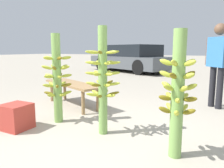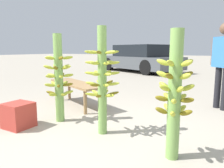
{
  "view_description": "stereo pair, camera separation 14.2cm",
  "coord_description": "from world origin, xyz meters",
  "px_view_note": "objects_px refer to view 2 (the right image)",
  "views": [
    {
      "loc": [
        1.4,
        -2.13,
        1.12
      ],
      "look_at": [
        0.03,
        0.5,
        0.65
      ],
      "focal_mm": 35.0,
      "sensor_mm": 36.0,
      "label": 1
    },
    {
      "loc": [
        1.52,
        -2.06,
        1.12
      ],
      "look_at": [
        0.03,
        0.5,
        0.65
      ],
      "focal_mm": 35.0,
      "sensor_mm": 36.0,
      "label": 2
    }
  ],
  "objects_px": {
    "banana_stalk_right": "(175,93)",
    "vendor_person": "(224,59)",
    "parked_car": "(139,59)",
    "market_bench": "(76,86)",
    "banana_stalk_left": "(59,78)",
    "produce_crate": "(18,115)",
    "banana_stalk_center": "(102,79)"
  },
  "relations": [
    {
      "from": "parked_car",
      "to": "banana_stalk_left",
      "type": "bearing_deg",
      "value": -142.34
    },
    {
      "from": "vendor_person",
      "to": "banana_stalk_left",
      "type": "bearing_deg",
      "value": -91.46
    },
    {
      "from": "vendor_person",
      "to": "banana_stalk_right",
      "type": "bearing_deg",
      "value": -52.28
    },
    {
      "from": "parked_car",
      "to": "market_bench",
      "type": "bearing_deg",
      "value": -143.72
    },
    {
      "from": "banana_stalk_left",
      "to": "market_bench",
      "type": "height_order",
      "value": "banana_stalk_left"
    },
    {
      "from": "banana_stalk_left",
      "to": "parked_car",
      "type": "relative_size",
      "value": 0.28
    },
    {
      "from": "banana_stalk_left",
      "to": "produce_crate",
      "type": "relative_size",
      "value": 3.76
    },
    {
      "from": "market_bench",
      "to": "banana_stalk_left",
      "type": "bearing_deg",
      "value": -42.1
    },
    {
      "from": "banana_stalk_right",
      "to": "vendor_person",
      "type": "bearing_deg",
      "value": 83.19
    },
    {
      "from": "banana_stalk_left",
      "to": "banana_stalk_center",
      "type": "relative_size",
      "value": 0.96
    },
    {
      "from": "vendor_person",
      "to": "banana_stalk_center",
      "type": "bearing_deg",
      "value": -76.08
    },
    {
      "from": "produce_crate",
      "to": "parked_car",
      "type": "bearing_deg",
      "value": 101.48
    },
    {
      "from": "banana_stalk_right",
      "to": "parked_car",
      "type": "height_order",
      "value": "parked_car"
    },
    {
      "from": "market_bench",
      "to": "parked_car",
      "type": "height_order",
      "value": "parked_car"
    },
    {
      "from": "banana_stalk_left",
      "to": "vendor_person",
      "type": "relative_size",
      "value": 0.85
    },
    {
      "from": "banana_stalk_center",
      "to": "banana_stalk_left",
      "type": "bearing_deg",
      "value": 173.69
    },
    {
      "from": "vendor_person",
      "to": "parked_car",
      "type": "relative_size",
      "value": 0.33
    },
    {
      "from": "market_bench",
      "to": "produce_crate",
      "type": "distance_m",
      "value": 1.42
    },
    {
      "from": "market_bench",
      "to": "produce_crate",
      "type": "relative_size",
      "value": 4.49
    },
    {
      "from": "banana_stalk_center",
      "to": "banana_stalk_right",
      "type": "bearing_deg",
      "value": -11.87
    },
    {
      "from": "banana_stalk_center",
      "to": "parked_car",
      "type": "relative_size",
      "value": 0.29
    },
    {
      "from": "banana_stalk_center",
      "to": "market_bench",
      "type": "xyz_separation_m",
      "value": [
        -1.26,
        0.98,
        -0.34
      ]
    },
    {
      "from": "banana_stalk_right",
      "to": "parked_car",
      "type": "bearing_deg",
      "value": 115.37
    },
    {
      "from": "banana_stalk_center",
      "to": "vendor_person",
      "type": "height_order",
      "value": "vendor_person"
    },
    {
      "from": "market_bench",
      "to": "produce_crate",
      "type": "bearing_deg",
      "value": -62.97
    },
    {
      "from": "produce_crate",
      "to": "market_bench",
      "type": "bearing_deg",
      "value": 93.62
    },
    {
      "from": "banana_stalk_center",
      "to": "banana_stalk_right",
      "type": "xyz_separation_m",
      "value": [
        0.99,
        -0.21,
        -0.05
      ]
    },
    {
      "from": "banana_stalk_left",
      "to": "produce_crate",
      "type": "bearing_deg",
      "value": -121.54
    },
    {
      "from": "banana_stalk_center",
      "to": "parked_car",
      "type": "xyz_separation_m",
      "value": [
        -2.86,
        7.91,
        -0.09
      ]
    },
    {
      "from": "banana_stalk_right",
      "to": "produce_crate",
      "type": "relative_size",
      "value": 3.66
    },
    {
      "from": "banana_stalk_right",
      "to": "vendor_person",
      "type": "height_order",
      "value": "vendor_person"
    },
    {
      "from": "vendor_person",
      "to": "produce_crate",
      "type": "height_order",
      "value": "vendor_person"
    }
  ]
}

